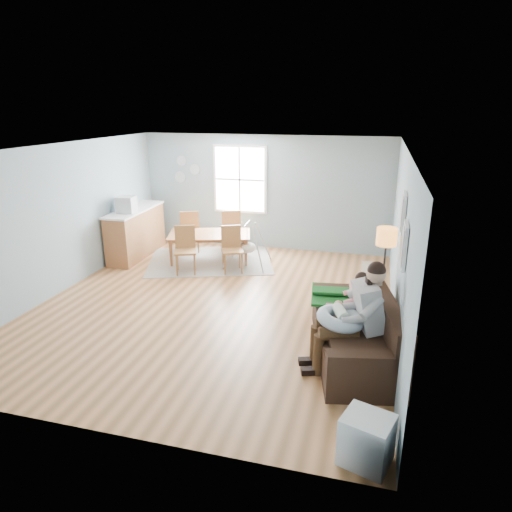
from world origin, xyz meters
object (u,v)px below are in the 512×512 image
(chair_sw, at_px, (185,246))
(chair_ne, at_px, (231,228))
(counter, at_px, (136,232))
(sofa, at_px, (359,334))
(father, at_px, (354,313))
(dining_table, at_px, (210,247))
(monitor, at_px, (126,204))
(chair_se, at_px, (232,246))
(toddler, at_px, (352,298))
(chair_nw, at_px, (190,228))
(storage_cube, at_px, (366,440))
(floor_lamp, at_px, (386,245))
(baby_swing, at_px, (247,247))

(chair_sw, bearing_deg, chair_ne, 72.90)
(chair_ne, height_order, counter, counter)
(sofa, xyz_separation_m, father, (-0.07, -0.35, 0.47))
(father, bearing_deg, sofa, 78.86)
(dining_table, height_order, monitor, monitor)
(sofa, relative_size, chair_se, 2.52)
(toddler, bearing_deg, chair_se, 134.84)
(monitor, bearing_deg, toddler, -28.06)
(chair_nw, distance_m, monitor, 1.56)
(father, relative_size, dining_table, 0.83)
(toddler, height_order, chair_sw, toddler)
(father, relative_size, chair_se, 1.55)
(chair_ne, bearing_deg, monitor, -148.81)
(toddler, relative_size, chair_sw, 0.96)
(sofa, relative_size, counter, 1.21)
(sofa, distance_m, monitor, 6.01)
(storage_cube, distance_m, chair_sw, 5.97)
(dining_table, bearing_deg, toddler, -59.44)
(storage_cube, relative_size, chair_se, 0.59)
(floor_lamp, bearing_deg, monitor, 163.02)
(storage_cube, relative_size, chair_nw, 0.55)
(sofa, bearing_deg, toddler, 123.75)
(father, relative_size, baby_swing, 1.51)
(father, bearing_deg, chair_se, 130.18)
(dining_table, xyz_separation_m, chair_se, (0.67, -0.47, 0.24))
(counter, bearing_deg, toddler, -31.12)
(toddler, xyz_separation_m, dining_table, (-3.31, 3.12, -0.47))
(father, bearing_deg, chair_nw, 134.36)
(sofa, bearing_deg, baby_swing, 128.12)
(toddler, bearing_deg, storage_cube, -82.22)
(father, height_order, chair_ne, father)
(floor_lamp, bearing_deg, chair_ne, 140.35)
(chair_sw, height_order, counter, counter)
(father, relative_size, toddler, 1.58)
(floor_lamp, xyz_separation_m, baby_swing, (-2.83, 2.03, -0.87))
(sofa, xyz_separation_m, chair_nw, (-4.10, 3.77, 0.26))
(sofa, distance_m, floor_lamp, 1.58)
(sofa, xyz_separation_m, chair_sw, (-3.67, 2.52, 0.24))
(father, distance_m, chair_sw, 4.61)
(dining_table, xyz_separation_m, chair_nw, (-0.67, 0.46, 0.27))
(father, bearing_deg, floor_lamp, 77.25)
(chair_se, distance_m, chair_nw, 1.63)
(father, xyz_separation_m, chair_sw, (-3.60, 2.87, -0.24))
(chair_sw, height_order, monitor, monitor)
(toddler, distance_m, baby_swing, 3.91)
(father, height_order, chair_sw, father)
(chair_ne, height_order, monitor, monitor)
(sofa, distance_m, chair_nw, 5.58)
(chair_ne, distance_m, baby_swing, 1.08)
(chair_ne, xyz_separation_m, monitor, (-2.00, -1.21, 0.69))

